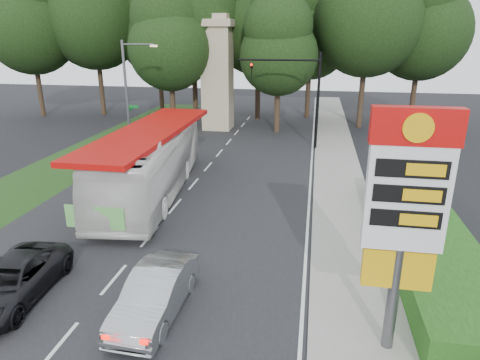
% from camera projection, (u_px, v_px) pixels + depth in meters
% --- Properties ---
extents(ground, '(120.00, 120.00, 0.00)m').
position_uv_depth(ground, '(49.00, 358.00, 11.76)').
color(ground, black).
rests_on(ground, ground).
extents(road_surface, '(14.00, 80.00, 0.02)m').
position_uv_depth(road_surface, '(181.00, 199.00, 22.93)').
color(road_surface, black).
rests_on(road_surface, ground).
extents(sidewalk_right, '(3.00, 80.00, 0.12)m').
position_uv_depth(sidewalk_right, '(343.00, 209.00, 21.52)').
color(sidewalk_right, gray).
rests_on(sidewalk_right, ground).
extents(grass_verge_left, '(5.00, 50.00, 0.02)m').
position_uv_depth(grass_verge_left, '(77.00, 160.00, 30.07)').
color(grass_verge_left, '#193814').
rests_on(grass_verge_left, ground).
extents(hedge, '(3.00, 14.00, 1.20)m').
position_uv_depth(hedge, '(426.00, 240.00, 17.12)').
color(hedge, '#1B4913').
rests_on(hedge, ground).
extents(gas_station_pylon, '(2.10, 0.45, 6.85)m').
position_uv_depth(gas_station_pylon, '(406.00, 203.00, 10.66)').
color(gas_station_pylon, '#59595E').
rests_on(gas_station_pylon, ground).
extents(traffic_signal_mast, '(6.10, 0.35, 7.20)m').
position_uv_depth(traffic_signal_mast, '(301.00, 87.00, 31.65)').
color(traffic_signal_mast, black).
rests_on(traffic_signal_mast, ground).
extents(streetlight_signs, '(2.75, 0.98, 8.00)m').
position_uv_depth(streetlight_signs, '(129.00, 90.00, 31.95)').
color(streetlight_signs, '#59595E').
rests_on(streetlight_signs, ground).
extents(monument, '(3.00, 3.00, 10.05)m').
position_uv_depth(monument, '(217.00, 73.00, 38.36)').
color(monument, tan).
rests_on(monument, ground).
extents(tree_far_west, '(8.96, 8.96, 17.60)m').
position_uv_depth(tree_far_west, '(28.00, 10.00, 42.62)').
color(tree_far_west, '#2D2116').
rests_on(tree_far_west, ground).
extents(tree_west_near, '(8.40, 8.40, 16.50)m').
position_uv_depth(tree_west_near, '(157.00, 17.00, 44.59)').
color(tree_west_near, '#2D2116').
rests_on(tree_west_near, ground).
extents(tree_center_right, '(9.24, 9.24, 18.15)m').
position_uv_depth(tree_center_right, '(259.00, 5.00, 40.60)').
color(tree_center_right, '#2D2116').
rests_on(tree_center_right, ground).
extents(tree_east_near, '(8.12, 8.12, 15.95)m').
position_uv_depth(tree_east_near, '(312.00, 20.00, 42.07)').
color(tree_east_near, '#2D2116').
rests_on(tree_east_near, ground).
extents(tree_far_east, '(8.68, 8.68, 17.05)m').
position_uv_depth(tree_far_east, '(424.00, 11.00, 38.35)').
color(tree_far_east, '#2D2116').
rests_on(tree_far_east, ground).
extents(tree_monument_left, '(7.28, 7.28, 14.30)m').
position_uv_depth(tree_monument_left, '(169.00, 30.00, 36.92)').
color(tree_monument_left, '#2D2116').
rests_on(tree_monument_left, ground).
extents(tree_monument_right, '(6.72, 6.72, 13.20)m').
position_uv_depth(tree_monument_right, '(279.00, 39.00, 36.04)').
color(tree_monument_right, '#2D2116').
rests_on(tree_monument_right, ground).
extents(transit_bus, '(4.46, 13.29, 3.63)m').
position_uv_depth(transit_bus, '(151.00, 162.00, 23.29)').
color(transit_bus, silver).
rests_on(transit_bus, ground).
extents(sedan_silver, '(1.67, 4.47, 1.46)m').
position_uv_depth(sedan_silver, '(155.00, 294.00, 13.40)').
color(sedan_silver, '#9EA1A5').
rests_on(sedan_silver, ground).
extents(suv_charcoal, '(2.55, 5.00, 1.35)m').
position_uv_depth(suv_charcoal, '(11.00, 281.00, 14.17)').
color(suv_charcoal, black).
rests_on(suv_charcoal, ground).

